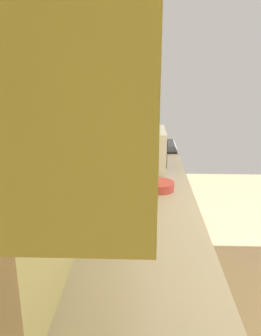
{
  "coord_description": "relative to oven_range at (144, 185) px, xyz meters",
  "views": [
    {
      "loc": [
        -1.86,
        1.26,
        1.72
      ],
      "look_at": [
        -0.18,
        1.32,
        1.19
      ],
      "focal_mm": 36.47,
      "sensor_mm": 36.0,
      "label": 1
    }
  ],
  "objects": [
    {
      "name": "microwave",
      "position": [
        -0.73,
        0.03,
        0.58
      ],
      "size": [
        0.46,
        0.38,
        0.32
      ],
      "color": "white",
      "rests_on": "counter_run"
    },
    {
      "name": "counter_run",
      "position": [
        -1.99,
        0.01,
        -0.01
      ],
      "size": [
        3.37,
        0.65,
        0.88
      ],
      "color": "#C6BB61",
      "rests_on": "ground_plane"
    },
    {
      "name": "oven_range",
      "position": [
        0.0,
        0.0,
        0.0
      ],
      "size": [
        0.61,
        0.66,
        1.06
      ],
      "color": "#B7BABF",
      "rests_on": "ground_plane"
    },
    {
      "name": "wall_back",
      "position": [
        -1.57,
        0.38,
        0.89
      ],
      "size": [
        4.33,
        0.12,
        2.69
      ],
      "primitive_type": "cube",
      "color": "#E2D68A",
      "rests_on": "ground_plane"
    },
    {
      "name": "bowl",
      "position": [
        -1.25,
        -0.1,
        0.46
      ],
      "size": [
        0.19,
        0.19,
        0.06
      ],
      "color": "#D84C47",
      "rests_on": "counter_run"
    },
    {
      "name": "upper_cabinets",
      "position": [
        -1.99,
        0.17,
        1.47
      ],
      "size": [
        2.45,
        0.31,
        0.69
      ],
      "color": "#CCBA62"
    }
  ]
}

